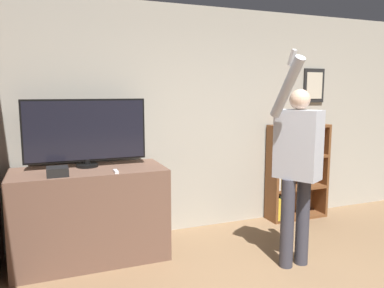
{
  "coord_description": "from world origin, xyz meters",
  "views": [
    {
      "loc": [
        -1.8,
        -1.45,
        1.71
      ],
      "look_at": [
        -0.51,
        1.85,
        1.2
      ],
      "focal_mm": 35.0,
      "sensor_mm": 36.0,
      "label": 1
    }
  ],
  "objects_px": {
    "bookshelf": "(292,173)",
    "person": "(298,161)",
    "television": "(86,132)",
    "game_console": "(57,171)"
  },
  "relations": [
    {
      "from": "person",
      "to": "television",
      "type": "bearing_deg",
      "value": -147.2
    },
    {
      "from": "person",
      "to": "game_console",
      "type": "bearing_deg",
      "value": -136.24
    },
    {
      "from": "bookshelf",
      "to": "television",
      "type": "bearing_deg",
      "value": -176.26
    },
    {
      "from": "game_console",
      "to": "bookshelf",
      "type": "relative_size",
      "value": 0.15
    },
    {
      "from": "game_console",
      "to": "person",
      "type": "height_order",
      "value": "person"
    },
    {
      "from": "television",
      "to": "person",
      "type": "distance_m",
      "value": 2.11
    },
    {
      "from": "television",
      "to": "person",
      "type": "relative_size",
      "value": 0.59
    },
    {
      "from": "television",
      "to": "person",
      "type": "height_order",
      "value": "person"
    },
    {
      "from": "game_console",
      "to": "television",
      "type": "bearing_deg",
      "value": 47.55
    },
    {
      "from": "bookshelf",
      "to": "person",
      "type": "xyz_separation_m",
      "value": [
        -0.81,
        -1.18,
        0.43
      ]
    }
  ]
}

